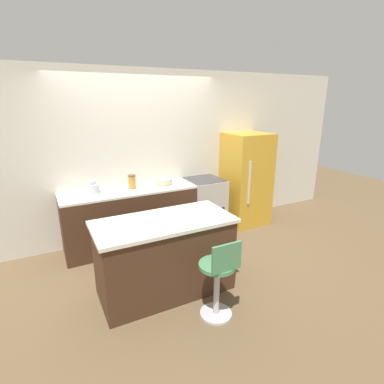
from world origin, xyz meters
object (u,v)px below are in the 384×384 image
(refrigerator, at_px, (246,179))
(mixing_bowl, at_px, (164,181))
(stool_chair, at_px, (218,279))
(oven_range, at_px, (204,205))
(kettle, at_px, (93,188))

(refrigerator, distance_m, mixing_bowl, 1.53)
(stool_chair, distance_m, mixing_bowl, 2.09)
(oven_range, relative_size, refrigerator, 0.56)
(oven_range, relative_size, kettle, 4.36)
(refrigerator, distance_m, kettle, 2.59)
(mixing_bowl, bearing_deg, refrigerator, -2.78)
(kettle, xyz_separation_m, mixing_bowl, (1.06, 0.00, -0.04))
(refrigerator, bearing_deg, kettle, 178.36)
(oven_range, xyz_separation_m, refrigerator, (0.82, -0.04, 0.36))
(refrigerator, xyz_separation_m, stool_chair, (-1.77, -1.94, -0.37))
(stool_chair, height_order, kettle, kettle)
(refrigerator, height_order, kettle, refrigerator)
(kettle, distance_m, mixing_bowl, 1.06)
(refrigerator, bearing_deg, oven_range, 177.29)
(refrigerator, relative_size, stool_chair, 1.82)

